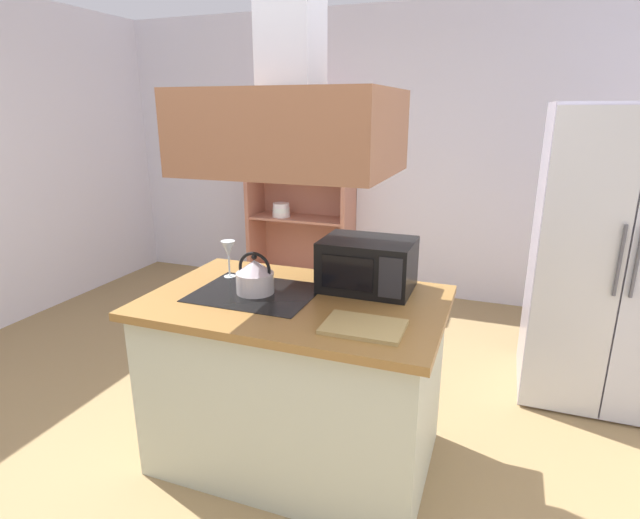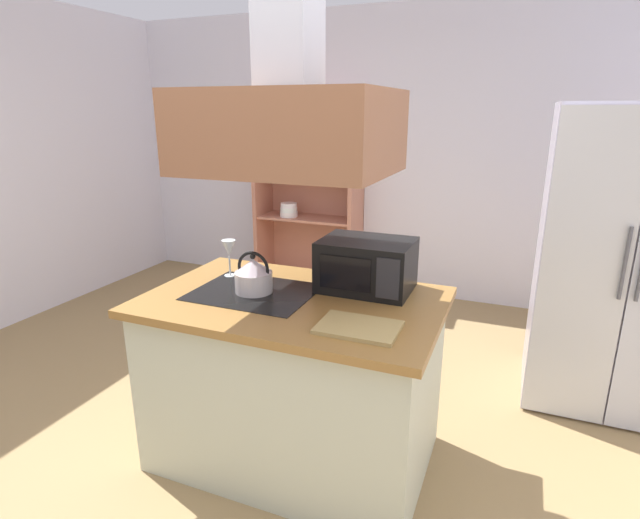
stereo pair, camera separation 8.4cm
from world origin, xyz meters
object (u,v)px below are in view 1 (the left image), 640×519
object	(u,v)px
microwave	(368,264)
dish_cabinet	(302,210)
wine_glass_on_counter	(228,251)
cutting_board	(364,327)
refrigerator	(612,258)
kettle	(255,276)

from	to	relation	value
microwave	dish_cabinet	bearing A→B (deg)	119.82
microwave	wine_glass_on_counter	distance (m)	0.76
cutting_board	microwave	distance (m)	0.51
microwave	wine_glass_on_counter	xyz separation A→B (m)	(-0.76, -0.09, 0.02)
cutting_board	microwave	world-z (taller)	microwave
dish_cabinet	cutting_board	bearing A→B (deg)	-62.76
refrigerator	dish_cabinet	world-z (taller)	refrigerator
refrigerator	cutting_board	world-z (taller)	refrigerator
kettle	cutting_board	world-z (taller)	kettle
wine_glass_on_counter	cutting_board	bearing A→B (deg)	-24.40
refrigerator	wine_glass_on_counter	bearing A→B (deg)	-151.85
microwave	wine_glass_on_counter	bearing A→B (deg)	-173.39
dish_cabinet	microwave	distance (m)	2.62
dish_cabinet	microwave	size ratio (longest dim) A/B	3.96
kettle	microwave	size ratio (longest dim) A/B	0.46
refrigerator	wine_glass_on_counter	world-z (taller)	refrigerator
dish_cabinet	kettle	size ratio (longest dim) A/B	8.59
refrigerator	wine_glass_on_counter	distance (m)	2.31
kettle	microwave	xyz separation A→B (m)	(0.51, 0.26, 0.04)
microwave	refrigerator	bearing A→B (deg)	38.08
refrigerator	microwave	bearing A→B (deg)	-141.92
cutting_board	dish_cabinet	bearing A→B (deg)	117.24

